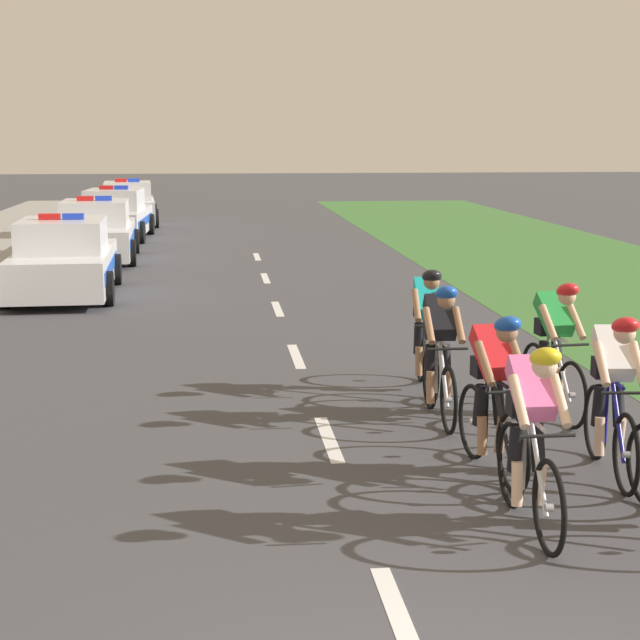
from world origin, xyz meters
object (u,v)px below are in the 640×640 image
(police_car_third, at_px, (115,216))
(cyclist_lead, at_px, (532,434))
(cyclist_sixth, at_px, (555,347))
(police_car_furthest, at_px, (128,205))
(cyclist_seventh, at_px, (427,328))
(cyclist_third, at_px, (494,392))
(cyclist_fourth, at_px, (613,393))
(police_car_second, at_px, (96,233))
(cyclist_fifth, at_px, (440,350))
(police_car_nearest, at_px, (64,261))

(police_car_third, bearing_deg, cyclist_lead, -77.45)
(cyclist_sixth, bearing_deg, police_car_furthest, 104.44)
(cyclist_sixth, distance_m, cyclist_seventh, 1.69)
(cyclist_lead, height_order, police_car_furthest, police_car_furthest)
(cyclist_third, xyz_separation_m, cyclist_fourth, (1.05, -0.15, 0.00))
(police_car_third, height_order, police_car_furthest, same)
(police_car_second, bearing_deg, cyclist_seventh, -68.82)
(cyclist_third, distance_m, police_car_third, 22.92)
(cyclist_third, bearing_deg, cyclist_fourth, -8.34)
(cyclist_fourth, bearing_deg, cyclist_sixth, 85.67)
(cyclist_seventh, distance_m, police_car_third, 19.92)
(police_car_furthest, bearing_deg, cyclist_fourth, -76.90)
(cyclist_fifth, relative_size, cyclist_sixth, 1.00)
(police_car_nearest, bearing_deg, cyclist_seventh, -56.59)
(police_car_nearest, relative_size, police_car_furthest, 0.99)
(cyclist_seventh, xyz_separation_m, police_car_nearest, (-5.37, 8.15, -0.11))
(police_car_furthest, bearing_deg, police_car_second, -90.00)
(cyclist_fifth, bearing_deg, cyclist_sixth, 2.48)
(cyclist_third, distance_m, cyclist_fifth, 1.82)
(cyclist_seventh, height_order, police_car_third, police_car_third)
(cyclist_third, bearing_deg, police_car_second, 107.41)
(cyclist_seventh, xyz_separation_m, police_car_third, (-5.37, 19.18, -0.11))
(cyclist_seventh, bearing_deg, police_car_nearest, 123.41)
(cyclist_fifth, bearing_deg, cyclist_seventh, 84.01)
(cyclist_sixth, distance_m, police_car_third, 21.43)
(police_car_nearest, relative_size, police_car_second, 1.00)
(cyclist_fourth, xyz_separation_m, cyclist_fifth, (-1.13, 1.97, 0.00))
(cyclist_lead, bearing_deg, police_car_nearest, 112.68)
(police_car_second, xyz_separation_m, police_car_furthest, (0.00, 10.23, 0.00))
(cyclist_lead, distance_m, cyclist_third, 1.32)
(cyclist_lead, xyz_separation_m, police_car_nearest, (-5.25, 12.57, -0.11))
(cyclist_lead, height_order, police_car_nearest, police_car_nearest)
(cyclist_third, distance_m, police_car_furthest, 27.72)
(cyclist_fifth, xyz_separation_m, cyclist_seventh, (0.14, 1.29, 0.00))
(cyclist_lead, height_order, cyclist_third, same)
(cyclist_fourth, bearing_deg, cyclist_third, 171.66)
(cyclist_lead, relative_size, police_car_second, 0.39)
(police_car_furthest, bearing_deg, cyclist_third, -78.93)
(cyclist_lead, distance_m, cyclist_sixth, 3.43)
(cyclist_third, relative_size, cyclist_seventh, 1.00)
(cyclist_fourth, relative_size, cyclist_seventh, 1.00)
(police_car_nearest, bearing_deg, cyclist_fifth, -60.97)
(cyclist_lead, xyz_separation_m, cyclist_fifth, (-0.02, 3.13, 0.00))
(cyclist_sixth, bearing_deg, cyclist_fifth, -177.52)
(police_car_second, bearing_deg, cyclist_fourth, -69.60)
(cyclist_lead, height_order, police_car_third, police_car_third)
(cyclist_third, height_order, police_car_second, police_car_second)
(cyclist_fourth, distance_m, police_car_furthest, 28.09)
(cyclist_fourth, xyz_separation_m, police_car_furthest, (-6.37, 27.36, -0.11))
(cyclist_sixth, relative_size, police_car_second, 0.39)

